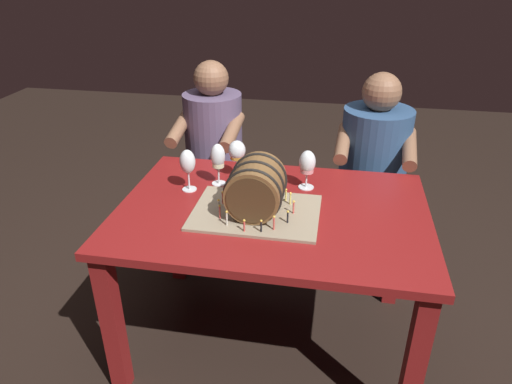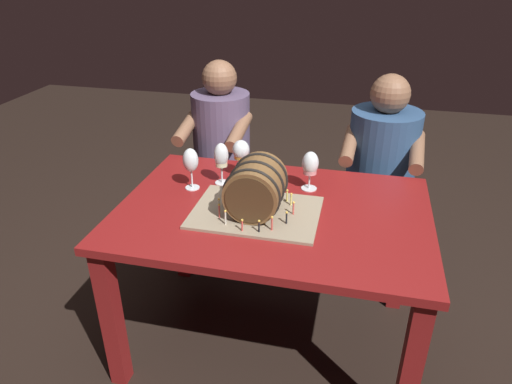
% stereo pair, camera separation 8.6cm
% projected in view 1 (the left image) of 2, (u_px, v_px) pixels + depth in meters
% --- Properties ---
extents(ground_plane, '(8.00, 8.00, 0.00)m').
position_uv_depth(ground_plane, '(270.00, 337.00, 2.29)').
color(ground_plane, black).
extents(dining_table, '(1.30, 0.90, 0.72)m').
position_uv_depth(dining_table, '(272.00, 230.00, 2.01)').
color(dining_table, maroon).
rests_on(dining_table, ground).
extents(barrel_cake, '(0.52, 0.37, 0.24)m').
position_uv_depth(barrel_cake, '(256.00, 191.00, 1.87)').
color(barrel_cake, gray).
rests_on(barrel_cake, dining_table).
extents(wine_glass_amber, '(0.08, 0.08, 0.18)m').
position_uv_depth(wine_glass_amber, '(237.00, 152.00, 2.17)').
color(wine_glass_amber, white).
rests_on(wine_glass_amber, dining_table).
extents(wine_glass_white, '(0.07, 0.07, 0.20)m').
position_uv_depth(wine_glass_white, '(218.00, 158.00, 2.10)').
color(wine_glass_white, white).
rests_on(wine_glass_white, dining_table).
extents(wine_glass_empty, '(0.07, 0.07, 0.19)m').
position_uv_depth(wine_glass_empty, '(188.00, 163.00, 2.05)').
color(wine_glass_empty, white).
rests_on(wine_glass_empty, dining_table).
extents(wine_glass_rose, '(0.07, 0.07, 0.18)m').
position_uv_depth(wine_glass_rose, '(307.00, 164.00, 2.08)').
color(wine_glass_rose, white).
rests_on(wine_glass_rose, dining_table).
extents(person_seated_left, '(0.37, 0.46, 1.17)m').
position_uv_depth(person_seated_left, '(215.00, 170.00, 2.75)').
color(person_seated_left, '#372D40').
rests_on(person_seated_left, ground).
extents(person_seated_right, '(0.42, 0.50, 1.14)m').
position_uv_depth(person_seated_right, '(371.00, 180.00, 2.61)').
color(person_seated_right, '#1B2D46').
rests_on(person_seated_right, ground).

